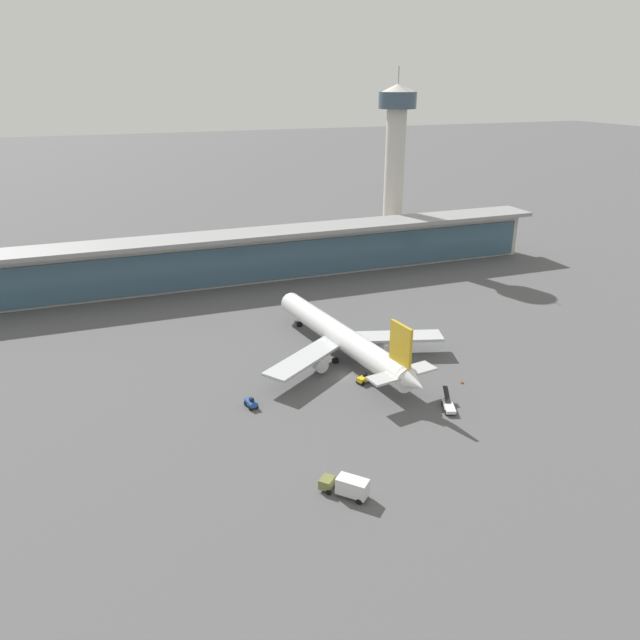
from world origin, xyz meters
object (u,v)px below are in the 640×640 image
(service_truck_under_wing_yellow, at_px, (364,379))
(service_truck_mid_apron_blue, at_px, (251,403))
(service_truck_by_tail_white, at_px, (449,405))
(safety_cone_alpha, at_px, (462,382))
(service_truck_near_nose_olive, at_px, (347,486))
(control_tower, at_px, (395,157))
(airliner_on_stand, at_px, (343,338))

(service_truck_under_wing_yellow, xyz_separation_m, service_truck_mid_apron_blue, (-23.57, -1.42, 0.00))
(service_truck_by_tail_white, height_order, safety_cone_alpha, service_truck_by_tail_white)
(service_truck_near_nose_olive, xyz_separation_m, service_truck_mid_apron_blue, (-6.89, 29.65, -0.82))
(service_truck_near_nose_olive, height_order, control_tower, control_tower)
(service_truck_near_nose_olive, distance_m, safety_cone_alpha, 42.50)
(service_truck_near_nose_olive, relative_size, service_truck_under_wing_yellow, 2.08)
(airliner_on_stand, distance_m, service_truck_near_nose_olive, 46.64)
(service_truck_mid_apron_blue, bearing_deg, safety_cone_alpha, -7.67)
(control_tower, bearing_deg, service_truck_mid_apron_blue, -130.16)
(service_truck_under_wing_yellow, relative_size, service_truck_by_tail_white, 0.48)
(control_tower, bearing_deg, service_truck_under_wing_yellow, -119.79)
(service_truck_near_nose_olive, xyz_separation_m, safety_cone_alpha, (35.04, 24.01, -1.37))
(service_truck_near_nose_olive, bearing_deg, control_tower, 60.63)
(service_truck_near_nose_olive, height_order, safety_cone_alpha, service_truck_near_nose_olive)
(airliner_on_stand, xyz_separation_m, safety_cone_alpha, (17.93, -19.27, -4.45))
(airliner_on_stand, xyz_separation_m, service_truck_by_tail_white, (9.92, -27.11, -3.96))
(safety_cone_alpha, bearing_deg, airliner_on_stand, 132.93)
(service_truck_mid_apron_blue, relative_size, safety_cone_alpha, 4.46)
(service_truck_under_wing_yellow, height_order, safety_cone_alpha, service_truck_under_wing_yellow)
(service_truck_by_tail_white, height_order, control_tower, control_tower)
(airliner_on_stand, relative_size, service_truck_by_tail_white, 8.28)
(safety_cone_alpha, bearing_deg, service_truck_under_wing_yellow, 158.95)
(service_truck_by_tail_white, bearing_deg, safety_cone_alpha, 44.39)
(service_truck_by_tail_white, bearing_deg, service_truck_under_wing_yellow, 124.80)
(safety_cone_alpha, bearing_deg, control_tower, 72.15)
(airliner_on_stand, relative_size, control_tower, 0.94)
(service_truck_under_wing_yellow, relative_size, service_truck_mid_apron_blue, 1.06)
(service_truck_mid_apron_blue, bearing_deg, service_truck_near_nose_olive, -76.91)
(service_truck_near_nose_olive, height_order, service_truck_by_tail_white, service_truck_near_nose_olive)
(service_truck_near_nose_olive, xyz_separation_m, control_tower, (63.86, 113.48, 31.17))
(airliner_on_stand, height_order, service_truck_by_tail_white, airliner_on_stand)
(service_truck_mid_apron_blue, height_order, safety_cone_alpha, service_truck_mid_apron_blue)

